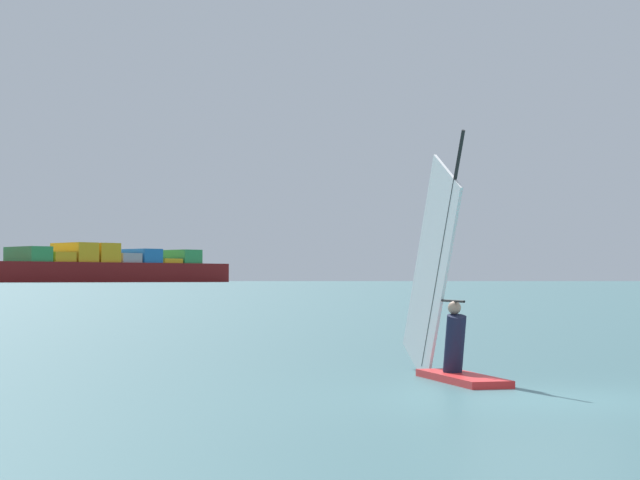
# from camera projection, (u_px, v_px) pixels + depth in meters

# --- Properties ---
(ground_plane) EXTENTS (4000.00, 4000.00, 0.00)m
(ground_plane) POSITION_uv_depth(u_px,v_px,m) (545.00, 400.00, 16.16)
(ground_plane) COLOR #386066
(windsurfer) EXTENTS (1.58, 4.31, 4.33)m
(windsurfer) POSITION_uv_depth(u_px,v_px,m) (446.00, 319.00, 19.74)
(windsurfer) COLOR red
(windsurfer) RESTS_ON ground_plane
(cargo_ship) EXTENTS (145.68, 152.14, 39.10)m
(cargo_ship) POSITION_uv_depth(u_px,v_px,m) (78.00, 266.00, 622.99)
(cargo_ship) COLOR maroon
(cargo_ship) RESTS_ON ground_plane
(distant_headland) EXTENTS (1030.70, 593.23, 22.80)m
(distant_headland) POSITION_uv_depth(u_px,v_px,m) (378.00, 271.00, 1456.97)
(distant_headland) COLOR #4C564C
(distant_headland) RESTS_ON ground_plane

